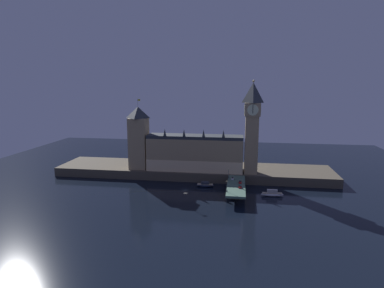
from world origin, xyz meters
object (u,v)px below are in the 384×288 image
street_lamp_far (228,172)px  boat_upstream (205,185)px  pedestrian_far_rail (229,177)px  car_southbound_lead (240,187)px  car_southbound_trail (240,182)px  car_northbound_lead (233,179)px  clock_tower (252,125)px  victoria_tower (139,138)px  pedestrian_near_rail (227,191)px  street_lamp_near (227,185)px  pedestrian_mid_walk (244,183)px  boat_downstream (272,194)px

street_lamp_far → boat_upstream: (-16.63, -0.02, -10.06)m
pedestrian_far_rail → car_southbound_lead: bearing=-69.1°
car_southbound_trail → pedestrian_far_rail: 13.13m
car_northbound_lead → car_southbound_lead: bearing=-73.3°
clock_tower → victoria_tower: clock_tower is taller
car_southbound_trail → street_lamp_far: 13.70m
pedestrian_near_rail → car_southbound_lead: bearing=52.4°
street_lamp_near → boat_upstream: 35.25m
pedestrian_near_rail → pedestrian_mid_walk: (10.59, 18.03, 0.09)m
pedestrian_mid_walk → street_lamp_far: 17.23m
victoria_tower → street_lamp_near: 88.61m
clock_tower → street_lamp_far: 39.48m
car_southbound_trail → street_lamp_near: bearing=-113.4°
street_lamp_far → boat_downstream: (29.47, -13.95, -9.74)m
car_northbound_lead → street_lamp_far: size_ratio=0.57×
car_northbound_lead → street_lamp_far: 5.59m
victoria_tower → car_southbound_trail: size_ratio=11.69×
pedestrian_mid_walk → pedestrian_far_rail: (-10.59, 13.05, 0.01)m
boat_upstream → car_southbound_trail: bearing=-22.2°
car_northbound_lead → pedestrian_far_rail: pedestrian_far_rail is taller
street_lamp_near → boat_downstream: (29.47, 15.49, -9.69)m
car_southbound_lead → car_southbound_trail: car_southbound_trail is taller
car_southbound_lead → pedestrian_near_rail: bearing=-127.6°
car_southbound_lead → boat_downstream: car_southbound_lead is taller
car_northbound_lead → pedestrian_mid_walk: (7.95, -9.93, 0.17)m
clock_tower → street_lamp_near: (-16.00, -46.01, -32.12)m
pedestrian_mid_walk → boat_downstream: bearing=-3.6°
car_southbound_lead → street_lamp_far: bearing=112.2°
car_southbound_lead → car_northbound_lead: bearing=106.7°
car_northbound_lead → boat_downstream: size_ratio=0.27×
pedestrian_far_rail → boat_upstream: 18.24m
car_northbound_lead → pedestrian_near_rail: 28.08m
street_lamp_near → boat_upstream: bearing=119.5°
pedestrian_mid_walk → pedestrian_far_rail: 16.81m
clock_tower → boat_upstream: 55.81m
clock_tower → boat_upstream: clock_tower is taller
clock_tower → boat_downstream: 53.49m
pedestrian_mid_walk → street_lamp_near: 20.26m
pedestrian_far_rail → boat_upstream: size_ratio=0.14×
car_southbound_trail → boat_upstream: size_ratio=0.37×
boat_upstream → boat_downstream: size_ratio=0.85×
pedestrian_near_rail → boat_downstream: 34.16m
pedestrian_far_rail → clock_tower: bearing=46.3°
boat_upstream → boat_downstream: bearing=-16.8°
victoria_tower → car_northbound_lead: victoria_tower is taller
car_southbound_lead → boat_upstream: 32.89m
boat_upstream → car_northbound_lead: bearing=-8.2°
pedestrian_far_rail → street_lamp_near: bearing=-90.8°
boat_downstream → pedestrian_mid_walk: bearing=176.4°
car_southbound_trail → clock_tower: bearing=74.0°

